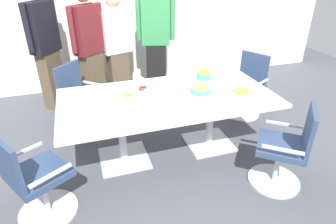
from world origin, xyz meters
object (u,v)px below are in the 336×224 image
snack_bowl_cookies (200,89)px  office_chair_1 (34,182)px  person_standing_3 (156,38)px  napkin_pile (107,114)px  person_standing_2 (117,48)px  plate_stack (152,106)px  person_standing_1 (89,47)px  office_chair_2 (286,152)px  person_standing_0 (45,45)px  conference_table (168,106)px  donut_platter (137,93)px  snack_bowl_chips_orange (204,75)px  office_chair_0 (81,101)px  snack_bowl_chips_yellow (241,93)px  office_chair_3 (246,88)px

snack_bowl_cookies → office_chair_1: bearing=-161.3°
person_standing_3 → napkin_pile: person_standing_3 is taller
person_standing_2 → plate_stack: (0.06, -1.93, -0.10)m
office_chair_1 → person_standing_1: 2.35m
snack_bowl_cookies → plate_stack: size_ratio=1.29×
office_chair_2 → person_standing_2: 2.95m
person_standing_0 → person_standing_3: 1.67m
office_chair_1 → plate_stack: bearing=77.1°
conference_table → donut_platter: size_ratio=6.52×
office_chair_1 → plate_stack: size_ratio=4.75×
person_standing_3 → snack_bowl_chips_orange: (0.27, -1.34, -0.17)m
person_standing_0 → snack_bowl_chips_orange: size_ratio=10.32×
conference_table → person_standing_0: person_standing_0 is taller
office_chair_0 → napkin_pile: office_chair_0 is taller
person_standing_2 → snack_bowl_cookies: 1.85m
office_chair_1 → office_chair_2: size_ratio=1.00×
snack_bowl_cookies → snack_bowl_chips_yellow: 0.47m
office_chair_1 → donut_platter: 1.39m
conference_table → snack_bowl_chips_yellow: size_ratio=10.46×
person_standing_2 → plate_stack: person_standing_2 is taller
person_standing_0 → person_standing_1: size_ratio=1.03×
person_standing_1 → person_standing_3: 1.07m
office_chair_1 → office_chair_3: same height
office_chair_3 → person_standing_0: person_standing_0 is taller
snack_bowl_chips_yellow → napkin_pile: bearing=-178.9°
office_chair_3 → person_standing_1: (-2.14, 0.96, 0.55)m
conference_table → office_chair_1: bearing=-156.7°
office_chair_1 → person_standing_3: size_ratio=0.49×
snack_bowl_chips_orange → donut_platter: size_ratio=0.49×
person_standing_3 → donut_platter: 1.69m
person_standing_0 → office_chair_1: bearing=35.8°
person_standing_3 → conference_table: bearing=95.3°
snack_bowl_chips_orange → conference_table: bearing=-149.0°
conference_table → office_chair_3: office_chair_3 is taller
person_standing_2 → snack_bowl_chips_orange: size_ratio=9.27×
person_standing_2 → snack_bowl_chips_yellow: bearing=100.7°
office_chair_3 → office_chair_0: bearing=54.0°
office_chair_0 → snack_bowl_chips_yellow: bearing=98.6°
snack_bowl_chips_yellow → donut_platter: size_ratio=0.62×
person_standing_3 → donut_platter: bearing=83.3°
snack_bowl_chips_orange → snack_bowl_cookies: bearing=-120.1°
office_chair_2 → person_standing_3: person_standing_3 is taller
snack_bowl_cookies → person_standing_3: bearing=91.9°
office_chair_3 → donut_platter: office_chair_3 is taller
conference_table → plate_stack: 0.36m
person_standing_1 → person_standing_3: (1.06, 0.13, 0.02)m
person_standing_0 → person_standing_1: 0.64m
office_chair_1 → person_standing_1: bearing=130.9°
office_chair_2 → office_chair_3: size_ratio=1.00×
office_chair_1 → person_standing_2: bearing=123.0°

